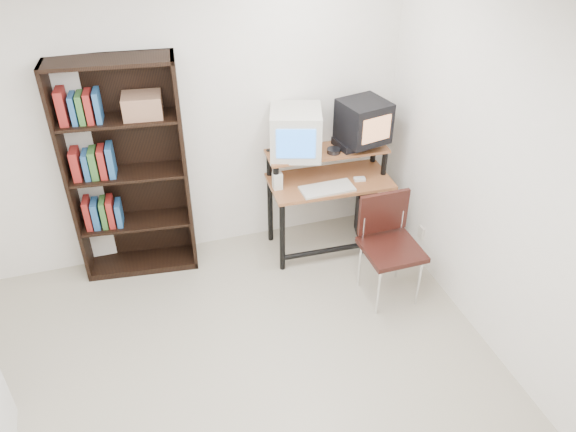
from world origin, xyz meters
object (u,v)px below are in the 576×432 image
object	(u,v)px
school_chair	(388,237)
pc_tower	(369,222)
crt_monitor	(296,132)
crt_tv	(364,121)
computer_desk	(329,185)
bookshelf	(127,170)

from	to	relation	value
school_chair	pc_tower	bearing A→B (deg)	75.14
crt_monitor	crt_tv	world-z (taller)	crt_tv
crt_monitor	pc_tower	size ratio (longest dim) A/B	1.21
computer_desk	bookshelf	distance (m)	1.77
crt_tv	bookshelf	size ratio (longest dim) A/B	0.23
crt_monitor	pc_tower	bearing A→B (deg)	2.85
crt_monitor	bookshelf	xyz separation A→B (m)	(-1.44, 0.11, -0.18)
crt_tv	school_chair	bearing A→B (deg)	-107.83
crt_tv	bookshelf	bearing A→B (deg)	162.68
pc_tower	bookshelf	size ratio (longest dim) A/B	0.23
crt_tv	school_chair	size ratio (longest dim) A/B	0.50
computer_desk	school_chair	bearing A→B (deg)	-69.90
computer_desk	bookshelf	bearing A→B (deg)	174.50
computer_desk	pc_tower	world-z (taller)	computer_desk
crt_monitor	school_chair	size ratio (longest dim) A/B	0.60
crt_monitor	crt_tv	bearing A→B (deg)	10.21
pc_tower	school_chair	distance (m)	0.81
crt_tv	pc_tower	bearing A→B (deg)	-58.86
crt_monitor	crt_tv	xyz separation A→B (m)	(0.60, -0.07, 0.05)
pc_tower	school_chair	size ratio (longest dim) A/B	0.49
computer_desk	crt_monitor	size ratio (longest dim) A/B	2.04
crt_tv	pc_tower	distance (m)	1.03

